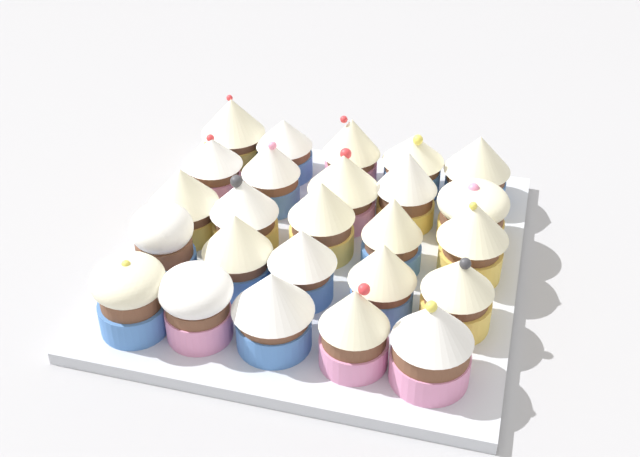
# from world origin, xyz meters

# --- Properties ---
(ground_plane) EXTENTS (1.80, 1.80, 0.03)m
(ground_plane) POSITION_xyz_m (0.00, 0.00, -0.01)
(ground_plane) COLOR #9E9EA3
(baking_tray) EXTENTS (0.36, 0.36, 0.01)m
(baking_tray) POSITION_xyz_m (0.00, 0.00, 0.01)
(baking_tray) COLOR silver
(baking_tray) RESTS_ON ground_plane
(cupcake_0) EXTENTS (0.07, 0.07, 0.08)m
(cupcake_0) POSITION_xyz_m (-0.13, -0.13, 0.05)
(cupcake_0) COLOR #EFC651
(cupcake_0) RESTS_ON baking_tray
(cupcake_1) EXTENTS (0.06, 0.06, 0.07)m
(cupcake_1) POSITION_xyz_m (-0.07, -0.13, 0.05)
(cupcake_1) COLOR pink
(cupcake_1) RESTS_ON baking_tray
(cupcake_2) EXTENTS (0.07, 0.07, 0.07)m
(cupcake_2) POSITION_xyz_m (-0.00, -0.13, 0.05)
(cupcake_2) COLOR #EFC651
(cupcake_2) RESTS_ON baking_tray
(cupcake_3) EXTENTS (0.05, 0.05, 0.07)m
(cupcake_3) POSITION_xyz_m (0.06, -0.12, 0.05)
(cupcake_3) COLOR #477AC6
(cupcake_3) RESTS_ON baking_tray
(cupcake_4) EXTENTS (0.06, 0.06, 0.07)m
(cupcake_4) POSITION_xyz_m (0.13, -0.12, 0.05)
(cupcake_4) COLOR #477AC6
(cupcake_4) RESTS_ON baking_tray
(cupcake_5) EXTENTS (0.06, 0.06, 0.06)m
(cupcake_5) POSITION_xyz_m (-0.12, -0.07, 0.04)
(cupcake_5) COLOR #477AC6
(cupcake_5) RESTS_ON baking_tray
(cupcake_6) EXTENTS (0.06, 0.06, 0.07)m
(cupcake_6) POSITION_xyz_m (-0.07, -0.07, 0.05)
(cupcake_6) COLOR #477AC6
(cupcake_6) RESTS_ON baking_tray
(cupcake_7) EXTENTS (0.06, 0.06, 0.07)m
(cupcake_7) POSITION_xyz_m (-0.00, -0.07, 0.05)
(cupcake_7) COLOR #EFC651
(cupcake_7) RESTS_ON baking_tray
(cupcake_8) EXTENTS (0.06, 0.06, 0.07)m
(cupcake_8) POSITION_xyz_m (0.06, -0.06, 0.05)
(cupcake_8) COLOR #477AC6
(cupcake_8) RESTS_ON baking_tray
(cupcake_9) EXTENTS (0.06, 0.06, 0.06)m
(cupcake_9) POSITION_xyz_m (0.13, -0.07, 0.05)
(cupcake_9) COLOR pink
(cupcake_9) RESTS_ON baking_tray
(cupcake_10) EXTENTS (0.06, 0.06, 0.08)m
(cupcake_10) POSITION_xyz_m (-0.12, -0.00, 0.05)
(cupcake_10) COLOR pink
(cupcake_10) RESTS_ON baking_tray
(cupcake_11) EXTENTS (0.07, 0.07, 0.08)m
(cupcake_11) POSITION_xyz_m (-0.06, 0.01, 0.05)
(cupcake_11) COLOR pink
(cupcake_11) RESTS_ON baking_tray
(cupcake_12) EXTENTS (0.06, 0.06, 0.08)m
(cupcake_12) POSITION_xyz_m (-0.01, 0.00, 0.05)
(cupcake_12) COLOR #EFC651
(cupcake_12) RESTS_ON baking_tray
(cupcake_13) EXTENTS (0.06, 0.06, 0.07)m
(cupcake_13) POSITION_xyz_m (0.06, 0.00, 0.05)
(cupcake_13) COLOR #477AC6
(cupcake_13) RESTS_ON baking_tray
(cupcake_14) EXTENTS (0.07, 0.07, 0.07)m
(cupcake_14) POSITION_xyz_m (0.12, -0.01, 0.05)
(cupcake_14) COLOR #477AC6
(cupcake_14) RESTS_ON baking_tray
(cupcake_15) EXTENTS (0.06, 0.06, 0.07)m
(cupcake_15) POSITION_xyz_m (-0.12, 0.06, 0.05)
(cupcake_15) COLOR #477AC6
(cupcake_15) RESTS_ON baking_tray
(cupcake_16) EXTENTS (0.06, 0.06, 0.08)m
(cupcake_16) POSITION_xyz_m (-0.07, 0.07, 0.05)
(cupcake_16) COLOR #EFC651
(cupcake_16) RESTS_ON baking_tray
(cupcake_17) EXTENTS (0.05, 0.05, 0.07)m
(cupcake_17) POSITION_xyz_m (0.00, 0.07, 0.05)
(cupcake_17) COLOR #477AC6
(cupcake_17) RESTS_ON baking_tray
(cupcake_18) EXTENTS (0.06, 0.06, 0.07)m
(cupcake_18) POSITION_xyz_m (0.06, 0.07, 0.05)
(cupcake_18) COLOR #477AC6
(cupcake_18) RESTS_ON baking_tray
(cupcake_19) EXTENTS (0.06, 0.06, 0.08)m
(cupcake_19) POSITION_xyz_m (0.12, 0.06, 0.05)
(cupcake_19) COLOR pink
(cupcake_19) RESTS_ON baking_tray
(cupcake_20) EXTENTS (0.06, 0.06, 0.07)m
(cupcake_20) POSITION_xyz_m (-0.13, 0.13, 0.05)
(cupcake_20) COLOR #477AC6
(cupcake_20) RESTS_ON baking_tray
(cupcake_21) EXTENTS (0.07, 0.07, 0.06)m
(cupcake_21) POSITION_xyz_m (-0.06, 0.13, 0.04)
(cupcake_21) COLOR #EFC651
(cupcake_21) RESTS_ON baking_tray
(cupcake_22) EXTENTS (0.06, 0.06, 0.08)m
(cupcake_22) POSITION_xyz_m (-0.01, 0.13, 0.05)
(cupcake_22) COLOR #EFC651
(cupcake_22) RESTS_ON baking_tray
(cupcake_23) EXTENTS (0.06, 0.06, 0.07)m
(cupcake_23) POSITION_xyz_m (0.06, 0.13, 0.05)
(cupcake_23) COLOR #EFC651
(cupcake_23) RESTS_ON baking_tray
(cupcake_24) EXTENTS (0.06, 0.06, 0.08)m
(cupcake_24) POSITION_xyz_m (0.13, 0.12, 0.05)
(cupcake_24) COLOR pink
(cupcake_24) RESTS_ON baking_tray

